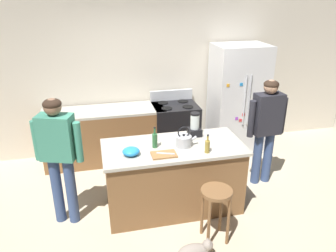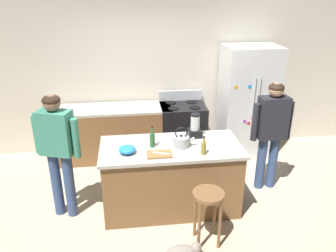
# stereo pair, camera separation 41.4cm
# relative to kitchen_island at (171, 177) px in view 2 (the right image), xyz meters

# --- Properties ---
(ground_plane) EXTENTS (14.00, 14.00, 0.00)m
(ground_plane) POSITION_rel_kitchen_island_xyz_m (0.00, 0.00, -0.46)
(ground_plane) COLOR beige
(back_wall) EXTENTS (8.00, 0.10, 2.70)m
(back_wall) POSITION_rel_kitchen_island_xyz_m (0.00, 1.95, 0.89)
(back_wall) COLOR beige
(back_wall) RESTS_ON ground_plane
(kitchen_island) EXTENTS (1.80, 0.84, 0.92)m
(kitchen_island) POSITION_rel_kitchen_island_xyz_m (0.00, 0.00, 0.00)
(kitchen_island) COLOR brown
(kitchen_island) RESTS_ON ground_plane
(back_counter_run) EXTENTS (2.00, 0.64, 0.92)m
(back_counter_run) POSITION_rel_kitchen_island_xyz_m (-0.80, 1.55, -0.00)
(back_counter_run) COLOR brown
(back_counter_run) RESTS_ON ground_plane
(refrigerator) EXTENTS (0.90, 0.73, 1.90)m
(refrigerator) POSITION_rel_kitchen_island_xyz_m (1.54, 1.50, 0.49)
(refrigerator) COLOR silver
(refrigerator) RESTS_ON ground_plane
(stove_range) EXTENTS (0.76, 0.65, 1.10)m
(stove_range) POSITION_rel_kitchen_island_xyz_m (0.41, 1.52, 0.01)
(stove_range) COLOR black
(stove_range) RESTS_ON ground_plane
(person_by_island_left) EXTENTS (0.59, 0.33, 1.64)m
(person_by_island_left) POSITION_rel_kitchen_island_xyz_m (-1.39, 0.02, 0.54)
(person_by_island_left) COLOR #384C7A
(person_by_island_left) RESTS_ON ground_plane
(person_by_sink_right) EXTENTS (0.59, 0.24, 1.61)m
(person_by_sink_right) POSITION_rel_kitchen_island_xyz_m (1.46, 0.31, 0.51)
(person_by_sink_right) COLOR #384C7A
(person_by_sink_right) RESTS_ON ground_plane
(bar_stool) EXTENTS (0.36, 0.36, 0.68)m
(bar_stool) POSITION_rel_kitchen_island_xyz_m (0.32, -0.73, 0.07)
(bar_stool) COLOR brown
(bar_stool) RESTS_ON ground_plane
(blender_appliance) EXTENTS (0.17, 0.17, 0.32)m
(blender_appliance) POSITION_rel_kitchen_island_xyz_m (0.36, 0.25, 0.59)
(blender_appliance) COLOR black
(blender_appliance) RESTS_ON kitchen_island
(bottle_vinegar) EXTENTS (0.06, 0.06, 0.24)m
(bottle_vinegar) POSITION_rel_kitchen_island_xyz_m (0.36, -0.27, 0.54)
(bottle_vinegar) COLOR olive
(bottle_vinegar) RESTS_ON kitchen_island
(bottle_olive_oil) EXTENTS (0.07, 0.07, 0.28)m
(bottle_olive_oil) POSITION_rel_kitchen_island_xyz_m (-0.23, 0.01, 0.56)
(bottle_olive_oil) COLOR #2D6638
(bottle_olive_oil) RESTS_ON kitchen_island
(mixing_bowl) EXTENTS (0.21, 0.21, 0.09)m
(mixing_bowl) POSITION_rel_kitchen_island_xyz_m (-0.55, -0.12, 0.50)
(mixing_bowl) COLOR #268CD8
(mixing_bowl) RESTS_ON kitchen_island
(tea_kettle) EXTENTS (0.28, 0.20, 0.27)m
(tea_kettle) POSITION_rel_kitchen_island_xyz_m (0.13, -0.04, 0.53)
(tea_kettle) COLOR #B7BABF
(tea_kettle) RESTS_ON kitchen_island
(cutting_board) EXTENTS (0.30, 0.20, 0.02)m
(cutting_board) POSITION_rel_kitchen_island_xyz_m (-0.17, -0.22, 0.47)
(cutting_board) COLOR #9E6B3D
(cutting_board) RESTS_ON kitchen_island
(chef_knife) EXTENTS (0.22, 0.11, 0.01)m
(chef_knife) POSITION_rel_kitchen_island_xyz_m (-0.15, -0.22, 0.48)
(chef_knife) COLOR #B7BABF
(chef_knife) RESTS_ON cutting_board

